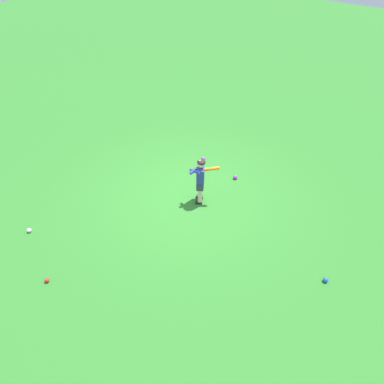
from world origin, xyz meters
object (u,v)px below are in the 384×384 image
(play_ball_far_left, at_px, (326,280))
(play_ball_by_bucket, at_px, (29,230))
(play_ball_center_lawn, at_px, (203,159))
(play_ball_behind_batter, at_px, (235,177))
(play_ball_midfield, at_px, (47,280))
(child_batter, at_px, (201,177))

(play_ball_far_left, height_order, play_ball_by_bucket, play_ball_far_left)
(play_ball_center_lawn, xyz_separation_m, play_ball_by_bucket, (1.42, 4.03, -0.01))
(play_ball_far_left, xyz_separation_m, play_ball_behind_batter, (2.72, -1.58, 0.00))
(play_ball_behind_batter, relative_size, play_ball_midfield, 1.24)
(child_batter, distance_m, play_ball_behind_batter, 1.28)
(play_ball_far_left, distance_m, play_ball_center_lawn, 4.15)
(play_ball_center_lawn, bearing_deg, play_ball_midfield, 88.06)
(play_ball_center_lawn, height_order, play_ball_by_bucket, play_ball_center_lawn)
(child_batter, distance_m, play_ball_far_left, 3.06)
(play_ball_midfield, bearing_deg, play_ball_behind_batter, -105.16)
(play_ball_far_left, xyz_separation_m, play_ball_midfield, (3.91, 2.81, -0.01))
(play_ball_behind_batter, bearing_deg, play_ball_midfield, 74.84)
(play_ball_midfield, bearing_deg, play_ball_far_left, -144.30)
(child_batter, relative_size, play_ball_center_lawn, 10.48)
(play_ball_midfield, xyz_separation_m, play_ball_center_lawn, (-0.15, -4.57, 0.01))
(play_ball_behind_batter, xyz_separation_m, play_ball_midfield, (1.19, 4.39, -0.01))
(play_ball_far_left, height_order, play_ball_midfield, play_ball_far_left)
(play_ball_midfield, height_order, play_ball_by_bucket, play_ball_by_bucket)
(play_ball_center_lawn, bearing_deg, play_ball_behind_batter, 170.37)
(child_batter, distance_m, play_ball_midfield, 3.47)
(play_ball_midfield, distance_m, play_ball_center_lawn, 4.57)
(play_ball_far_left, relative_size, play_ball_center_lawn, 0.90)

